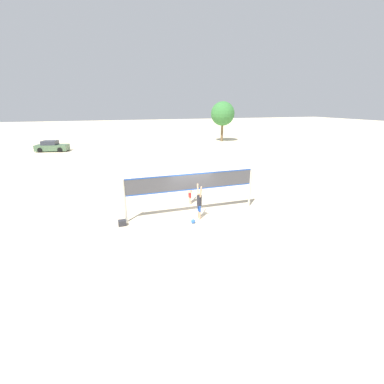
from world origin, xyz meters
name	(u,v)px	position (x,y,z in m)	size (l,w,h in m)	color
ground_plane	(192,213)	(0.00, 0.00, 0.00)	(200.00, 200.00, 0.00)	beige
volleyball_net	(192,186)	(0.00, 0.00, 1.73)	(7.76, 0.13, 2.45)	beige
player_spiker	(199,201)	(0.16, -0.82, 1.05)	(0.28, 0.69, 2.00)	tan
player_blocker	(190,189)	(0.35, 1.56, 1.01)	(0.28, 0.68, 1.95)	beige
volleyball	(193,221)	(-0.36, -1.31, 0.12)	(0.23, 0.23, 0.23)	blue
gear_bag	(122,223)	(-4.06, -0.38, 0.15)	(0.42, 0.32, 0.30)	#2D2D33
parked_car_near	(52,147)	(-11.83, 26.33, 0.66)	(4.41, 2.52, 1.46)	#4C6B4C
tree_left_cluster	(223,114)	(14.85, 28.71, 4.64)	(4.04, 4.04, 6.69)	brown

